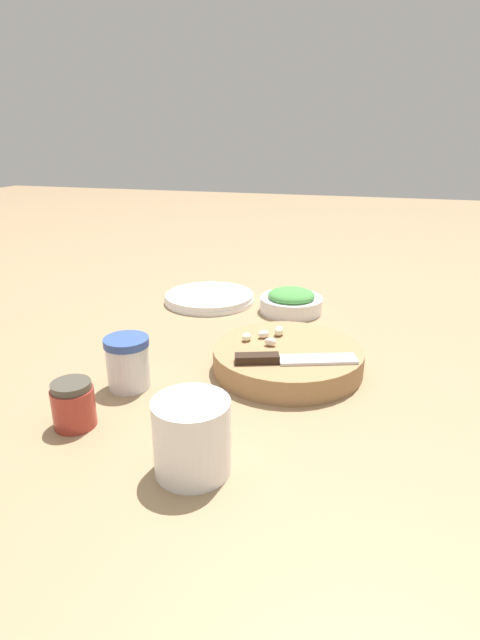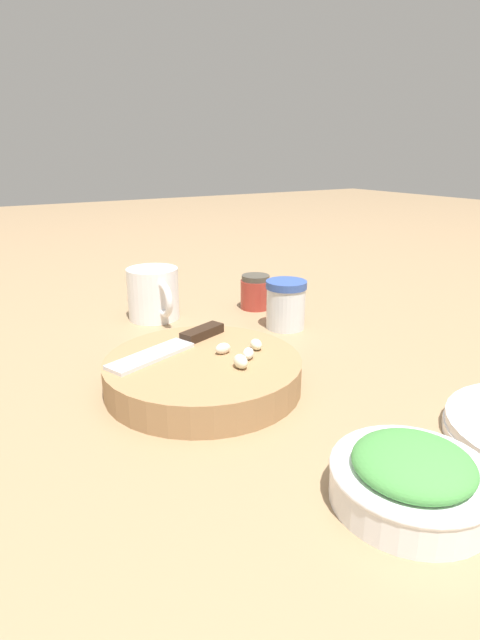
{
  "view_description": "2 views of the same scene",
  "coord_description": "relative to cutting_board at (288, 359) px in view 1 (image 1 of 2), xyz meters",
  "views": [
    {
      "loc": [
        -0.78,
        -0.25,
        0.37
      ],
      "look_at": [
        -0.03,
        -0.03,
        0.08
      ],
      "focal_mm": 28.0,
      "sensor_mm": 36.0,
      "label": 1
    },
    {
      "loc": [
        0.48,
        -0.37,
        0.29
      ],
      "look_at": [
        -0.04,
        -0.05,
        0.08
      ],
      "focal_mm": 28.0,
      "sensor_mm": 36.0,
      "label": 2
    }
  ],
  "objects": [
    {
      "name": "honey_jar",
      "position": [
        -0.25,
        0.24,
        0.01
      ],
      "size": [
        0.06,
        0.06,
        0.06
      ],
      "color": "#9E3328",
      "rests_on": "ground_plane"
    },
    {
      "name": "garlic_cloves",
      "position": [
        0.03,
        0.04,
        0.03
      ],
      "size": [
        0.07,
        0.06,
        0.02
      ],
      "color": "silver",
      "rests_on": "cutting_board"
    },
    {
      "name": "cutting_board",
      "position": [
        0.0,
        0.0,
        0.0
      ],
      "size": [
        0.25,
        0.25,
        0.04
      ],
      "color": "#9E754C",
      "rests_on": "ground_plane"
    },
    {
      "name": "spice_jar",
      "position": [
        -0.13,
        0.22,
        0.02
      ],
      "size": [
        0.07,
        0.07,
        0.08
      ],
      "color": "silver",
      "rests_on": "ground_plane"
    },
    {
      "name": "chef_knife",
      "position": [
        -0.05,
        -0.01,
        0.02
      ],
      "size": [
        0.09,
        0.19,
        0.01
      ],
      "rotation": [
        0.0,
        0.0,
        3.48
      ],
      "color": "black",
      "rests_on": "cutting_board"
    },
    {
      "name": "coffee_mug",
      "position": [
        -0.29,
        0.05,
        0.03
      ],
      "size": [
        0.12,
        0.09,
        0.09
      ],
      "color": "white",
      "rests_on": "ground_plane"
    },
    {
      "name": "plate_stack",
      "position": [
        0.3,
        0.24,
        -0.01
      ],
      "size": [
        0.21,
        0.21,
        0.02
      ],
      "color": "white",
      "rests_on": "ground_plane"
    },
    {
      "name": "ground_plane",
      "position": [
        0.04,
        0.11,
        -0.02
      ],
      "size": [
        5.0,
        5.0,
        0.0
      ],
      "primitive_type": "plane",
      "color": "#997A56"
    },
    {
      "name": "herb_bowl",
      "position": [
        0.29,
        0.05,
        0.0
      ],
      "size": [
        0.14,
        0.14,
        0.05
      ],
      "color": "white",
      "rests_on": "ground_plane"
    }
  ]
}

